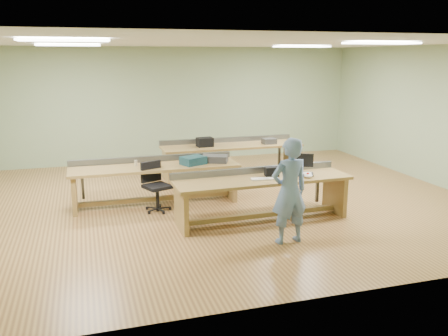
{
  "coord_description": "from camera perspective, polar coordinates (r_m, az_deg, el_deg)",
  "views": [
    {
      "loc": [
        -2.32,
        -8.51,
        2.75
      ],
      "look_at": [
        0.05,
        -0.6,
        0.8
      ],
      "focal_mm": 38.0,
      "sensor_mm": 36.0,
      "label": 1
    }
  ],
  "objects": [
    {
      "name": "ceiling",
      "position": [
        8.83,
        -1.46,
        14.87
      ],
      "size": [
        10.0,
        10.0,
        0.0
      ],
      "primitive_type": "plane",
      "color": "silver",
      "rests_on": "wall_back"
    },
    {
      "name": "laptop_screen",
      "position": [
        8.39,
        9.68,
        0.94
      ],
      "size": [
        0.28,
        0.14,
        0.24
      ],
      "primitive_type": "cube",
      "rotation": [
        0.0,
        0.0,
        -0.43
      ],
      "color": "black",
      "rests_on": "laptop_base"
    },
    {
      "name": "task_chair",
      "position": [
        8.72,
        -8.17,
        -3.01
      ],
      "size": [
        0.63,
        0.63,
        0.9
      ],
      "rotation": [
        0.0,
        0.0,
        0.4
      ],
      "color": "black",
      "rests_on": "floor"
    },
    {
      "name": "drinks_can",
      "position": [
        9.03,
        -10.57,
        0.59
      ],
      "size": [
        0.07,
        0.07,
        0.11
      ],
      "primitive_type": "cylinder",
      "rotation": [
        0.0,
        0.0,
        -0.19
      ],
      "color": "silver",
      "rests_on": "workbench_mid"
    },
    {
      "name": "wall_back",
      "position": [
        12.79,
        -6.18,
        7.58
      ],
      "size": [
        10.0,
        0.04,
        3.0
      ],
      "primitive_type": "cube",
      "color": "#8AA17A",
      "rests_on": "floor"
    },
    {
      "name": "storage_box_back",
      "position": [
        10.8,
        -2.32,
        3.13
      ],
      "size": [
        0.38,
        0.28,
        0.2
      ],
      "primitive_type": "cube",
      "rotation": [
        0.0,
        0.0,
        0.09
      ],
      "color": "black",
      "rests_on": "workbench_back"
    },
    {
      "name": "person",
      "position": [
        7.1,
        7.86,
        -2.77
      ],
      "size": [
        0.62,
        0.44,
        1.61
      ],
      "primitive_type": "imported",
      "rotation": [
        0.0,
        0.0,
        3.23
      ],
      "color": "slate",
      "rests_on": "floor"
    },
    {
      "name": "floor",
      "position": [
        9.24,
        -1.35,
        -4.05
      ],
      "size": [
        10.0,
        10.0,
        0.0
      ],
      "primitive_type": "plane",
      "color": "olive",
      "rests_on": "ground"
    },
    {
      "name": "parts_bin_grey",
      "position": [
        9.2,
        -1.11,
        1.12
      ],
      "size": [
        0.57,
        0.48,
        0.13
      ],
      "primitive_type": "cube",
      "rotation": [
        0.0,
        0.0,
        -0.42
      ],
      "color": "#313133",
      "rests_on": "workbench_mid"
    },
    {
      "name": "mug",
      "position": [
        8.95,
        -8.0,
        0.5
      ],
      "size": [
        0.14,
        0.14,
        0.09
      ],
      "primitive_type": "imported",
      "rotation": [
        0.0,
        0.0,
        0.23
      ],
      "color": "#313133",
      "rests_on": "workbench_mid"
    },
    {
      "name": "keyboard",
      "position": [
        7.92,
        4.78,
        -1.33
      ],
      "size": [
        0.43,
        0.2,
        0.02
      ],
      "primitive_type": "cube",
      "rotation": [
        0.0,
        0.0,
        -0.16
      ],
      "color": "silver",
      "rests_on": "workbench_front"
    },
    {
      "name": "wall_right",
      "position": [
        11.3,
        24.0,
        5.77
      ],
      "size": [
        0.04,
        8.0,
        3.0
      ],
      "primitive_type": "cube",
      "color": "#8AA17A",
      "rests_on": "floor"
    },
    {
      "name": "trackball_mouse",
      "position": [
        8.16,
        10.09,
        -0.89
      ],
      "size": [
        0.19,
        0.21,
        0.07
      ],
      "primitive_type": "ellipsoid",
      "rotation": [
        0.0,
        0.0,
        -0.34
      ],
      "color": "white",
      "rests_on": "workbench_front"
    },
    {
      "name": "tray_back",
      "position": [
        11.2,
        5.45,
        3.24
      ],
      "size": [
        0.32,
        0.24,
        0.13
      ],
      "primitive_type": "cube",
      "rotation": [
        0.0,
        0.0,
        0.04
      ],
      "color": "#313133",
      "rests_on": "workbench_back"
    },
    {
      "name": "workbench_mid",
      "position": [
        9.09,
        -8.31,
        -0.8
      ],
      "size": [
        3.16,
        0.85,
        0.86
      ],
      "rotation": [
        0.0,
        0.0,
        -0.0
      ],
      "color": "olive",
      "rests_on": "floor"
    },
    {
      "name": "fluor_panels",
      "position": [
        8.83,
        -1.46,
        14.68
      ],
      "size": [
        6.2,
        3.5,
        0.03
      ],
      "color": "white",
      "rests_on": "ceiling"
    },
    {
      "name": "workbench_back",
      "position": [
        11.1,
        0.86,
        1.9
      ],
      "size": [
        3.27,
        0.89,
        0.86
      ],
      "rotation": [
        0.0,
        0.0,
        0.01
      ],
      "color": "olive",
      "rests_on": "floor"
    },
    {
      "name": "wall_front",
      "position": [
        5.23,
        10.25,
        -0.81
      ],
      "size": [
        10.0,
        0.04,
        3.0
      ],
      "primitive_type": "cube",
      "color": "#8AA17A",
      "rests_on": "floor"
    },
    {
      "name": "workbench_front",
      "position": [
        8.11,
        4.53,
        -2.46
      ],
      "size": [
        3.06,
        0.91,
        0.86
      ],
      "rotation": [
        0.0,
        0.0,
        0.03
      ],
      "color": "olive",
      "rests_on": "floor"
    },
    {
      "name": "laptop_base",
      "position": [
        8.32,
        9.65,
        -0.73
      ],
      "size": [
        0.38,
        0.35,
        0.03
      ],
      "primitive_type": "cube",
      "rotation": [
        0.0,
        0.0,
        -0.43
      ],
      "color": "black",
      "rests_on": "workbench_front"
    },
    {
      "name": "camera_bag",
      "position": [
        8.17,
        5.77,
        -0.42
      ],
      "size": [
        0.25,
        0.17,
        0.16
      ],
      "primitive_type": "cube",
      "rotation": [
        0.0,
        0.0,
        -0.11
      ],
      "color": "black",
      "rests_on": "workbench_front"
    },
    {
      "name": "parts_bin_teal",
      "position": [
        9.02,
        -3.72,
        0.91
      ],
      "size": [
        0.53,
        0.47,
        0.15
      ],
      "primitive_type": "cube",
      "rotation": [
        0.0,
        0.0,
        0.42
      ],
      "color": "#12323B",
      "rests_on": "workbench_mid"
    }
  ]
}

